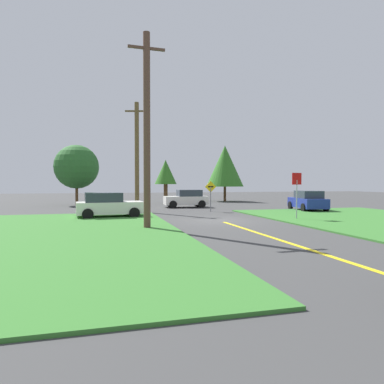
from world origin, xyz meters
name	(u,v)px	position (x,y,z in m)	size (l,w,h in m)	color
ground_plane	(218,220)	(0.00, 0.00, 0.00)	(120.00, 120.00, 0.00)	#3E3E3E
grass_verge_left	(39,236)	(-9.26, -4.00, 0.04)	(12.00, 20.00, 0.08)	#36742C
lane_stripe_center	(289,243)	(0.00, -8.00, 0.01)	(0.20, 14.00, 0.01)	yellow
stop_sign	(297,187)	(4.72, -0.92, 2.00)	(0.71, 0.17, 2.86)	#9EA0A8
car_approaching_junction	(186,199)	(0.79, 11.19, 0.80)	(3.96, 2.17, 1.62)	white
parked_car_near_building	(108,205)	(-6.36, 3.45, 0.81)	(4.34, 2.41, 1.62)	white
car_on_crossroad	(308,201)	(9.37, 4.91, 0.80)	(2.58, 4.31, 1.62)	navy
utility_pole_near	(147,129)	(-4.61, -2.69, 4.84)	(1.80, 0.34, 9.50)	brown
utility_pole_mid	(137,156)	(-4.11, 7.45, 4.35)	(1.77, 0.56, 8.51)	brown
direction_sign	(211,193)	(1.50, 6.15, 1.49)	(0.91, 0.08, 2.40)	slate
oak_tree_left	(166,173)	(-0.06, 17.25, 3.39)	(2.41, 2.41, 4.78)	brown
pine_tree_center	(77,167)	(-9.27, 17.08, 3.89)	(4.44, 4.44, 6.11)	brown
oak_tree_right	(225,166)	(7.78, 19.88, 4.33)	(4.55, 4.55, 6.84)	brown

